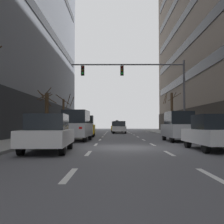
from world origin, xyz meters
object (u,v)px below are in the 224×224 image
Objects in this scene: taxi_driving_1 at (117,127)px; street_tree_1 at (64,114)px; car_driving_3 at (76,126)px; car_parked_2 at (179,127)px; taxi_driving_2 at (86,126)px; street_tree_3 at (47,113)px; traffic_signal_0 at (145,81)px; car_driving_0 at (48,133)px; pedestrian_0 at (220,127)px; car_parked_1 at (213,133)px; street_tree_2 at (172,112)px; car_driving_4 at (120,127)px.

street_tree_1 is at bearing -118.72° from taxi_driving_1.
car_driving_3 is 1.06× the size of car_parked_2.
street_tree_3 is (-3.00, -3.18, 1.13)m from taxi_driving_2.
street_tree_3 is at bearing 130.12° from car_driving_3.
car_driving_0 is at bearing -114.80° from traffic_signal_0.
car_parked_1 is at bearing -112.37° from pedestrian_0.
car_driving_3 is 10.98m from pedestrian_0.
traffic_signal_0 is 1.99× the size of street_tree_2.
street_tree_1 is (-2.94, 4.79, 1.30)m from taxi_driving_2.
street_tree_3 is at bearing 171.48° from pedestrian_0.
car_parked_2 is 13.99m from street_tree_2.
taxi_driving_2 is (0.14, 14.86, 0.19)m from car_driving_0.
car_driving_3 is at bearing 89.01° from car_driving_0.
street_tree_3 is (-0.06, -7.97, -0.17)m from street_tree_1.
pedestrian_0 is (10.88, 1.48, -0.07)m from car_driving_3.
car_driving_3 is 4.77m from street_tree_3.
pedestrian_0 is (10.88, -5.26, 0.02)m from taxi_driving_2.
car_driving_3 is (0.00, -6.74, 0.09)m from taxi_driving_2.
street_tree_1 is (-2.80, 19.65, 1.49)m from car_driving_0.
car_parked_1 is 1.02× the size of car_parked_2.
street_tree_1 is 12.68m from street_tree_2.
car_driving_3 is at bearing -90.00° from taxi_driving_2.
traffic_signal_0 is (1.89, -12.68, 4.14)m from car_driving_4.
pedestrian_0 is at bearing -70.17° from taxi_driving_1.
traffic_signal_0 reaches higher than street_tree_2.
car_driving_4 is at bearing -87.77° from taxi_driving_1.
car_driving_0 is 19.90m from street_tree_1.
pedestrian_0 is at bearing -36.01° from street_tree_1.
street_tree_1 is 7.97m from street_tree_3.
pedestrian_0 is at bearing -25.80° from taxi_driving_2.
car_parked_2 reaches higher than car_driving_0.
traffic_signal_0 is at bearing 115.00° from car_parked_2.
taxi_driving_1 is 0.99× the size of car_driving_4.
street_tree_2 is at bearing 83.53° from car_parked_1.
street_tree_2 is (6.15, -3.13, 1.90)m from car_driving_4.
pedestrian_0 is (1.27, -11.82, -1.66)m from street_tree_2.
street_tree_3 is (-10.28, 10.84, 1.31)m from car_parked_1.
taxi_driving_2 is 0.97× the size of car_parked_2.
street_tree_2 is 12.00m from pedestrian_0.
car_driving_3 is at bearing -101.88° from car_driving_4.
traffic_signal_0 is at bearing -83.60° from taxi_driving_1.
car_parked_1 is 0.45× the size of traffic_signal_0.
car_driving_3 reaches higher than car_driving_0.
car_parked_1 is (7.28, -14.02, -0.19)m from taxi_driving_2.
traffic_signal_0 is 7.15m from pedestrian_0.
pedestrian_0 is (5.54, -2.27, -3.91)m from traffic_signal_0.
car_driving_4 is 8.20m from street_tree_1.
taxi_driving_1 reaches higher than car_parked_1.
street_tree_1 reaches higher than car_driving_3.
car_driving_3 reaches higher than car_driving_4.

